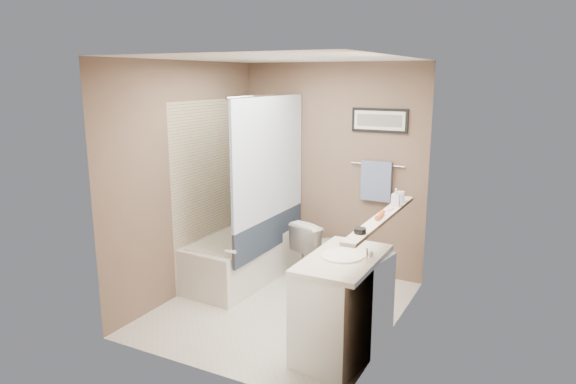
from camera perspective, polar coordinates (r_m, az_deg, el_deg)
The scene contains 32 objects.
ground at distance 5.21m, azimuth -0.78°, elevation -12.76°, with size 2.50×2.50×0.00m, color silver.
ceiling at distance 4.71m, azimuth -0.87°, elevation 14.40°, with size 2.20×2.50×0.04m, color white.
wall_back at distance 5.91m, azimuth 4.83°, elevation 2.53°, with size 2.20×0.04×2.40m, color brown.
wall_front at distance 3.81m, azimuth -9.61°, elevation -3.33°, with size 2.20×0.04×2.40m, color brown.
wall_left at distance 5.40m, azimuth -10.97°, elevation 1.37°, with size 0.04×2.50×2.40m, color brown.
wall_right at distance 4.42m, azimuth 11.60°, elevation -1.17°, with size 0.04×2.50×2.40m, color brown.
tile_surround at distance 5.84m, azimuth -7.95°, elevation 0.33°, with size 0.02×1.55×2.00m, color #C2B293.
curtain_rod at distance 5.34m, azimuth -2.12°, elevation 10.65°, with size 0.02×0.02×1.55m, color silver.
curtain_upper at distance 5.40m, azimuth -2.06°, elevation 3.75°, with size 0.03×1.45×1.28m, color white.
curtain_lower at distance 5.59m, azimuth -1.99°, elevation -4.58°, with size 0.03×1.45×0.36m, color #243143.
mirror at distance 4.20m, azimuth 11.42°, elevation 3.94°, with size 0.02×1.60×1.00m, color silver.
shelf at distance 4.32m, azimuth 10.42°, elevation -2.82°, with size 0.12×1.60×0.03m, color silver.
towel_bar at distance 5.69m, azimuth 9.91°, elevation 3.01°, with size 0.02×0.02×0.60m, color silver.
towel at distance 5.71m, azimuth 9.78°, elevation 1.20°, with size 0.34×0.05×0.44m, color #8FA4D0.
art_frame at distance 5.65m, azimuth 10.15°, elevation 7.84°, with size 0.62×0.03×0.26m, color black.
art_mat at distance 5.64m, azimuth 10.11°, elevation 7.83°, with size 0.56×0.00×0.20m, color white.
art_image at distance 5.63m, azimuth 10.10°, elevation 7.83°, with size 0.50×0.00×0.13m, color #595959.
door at distance 3.58m, azimuth -2.47°, elevation -7.64°, with size 0.80×0.02×2.00m, color silver.
door_handle at distance 3.78m, azimuth -6.45°, elevation -6.55°, with size 0.02×0.02×0.10m, color silver.
bathtub at distance 5.85m, azimuth -5.07°, elevation -7.23°, with size 0.70×1.50×0.50m, color silver.
tub_rim at distance 5.77m, azimuth -5.12°, elevation -4.90°, with size 0.56×1.36×0.02m, color beige.
toilet at distance 5.79m, azimuth 3.87°, elevation -6.38°, with size 0.39×0.69×0.70m, color silver.
vanity at distance 4.30m, azimuth 6.16°, elevation -12.72°, with size 0.50×0.90×0.80m, color white.
countertop at distance 4.14m, azimuth 6.17°, elevation -7.44°, with size 0.54×0.96×0.04m, color beige.
sink_basin at distance 4.14m, azimuth 6.05°, elevation -7.06°, with size 0.34×0.34×0.01m, color white.
faucet_spout at distance 4.06m, azimuth 8.71°, elevation -6.90°, with size 0.02×0.02×0.10m, color white.
faucet_knob at distance 4.16m, azimuth 9.15°, elevation -6.74°, with size 0.05×0.05×0.05m, color white.
candle_bowl_near at distance 3.82m, azimuth 8.02°, elevation -4.28°, with size 0.09×0.09×0.04m, color black.
hair_brush_front at distance 4.26m, azimuth 10.19°, elevation -2.54°, with size 0.04×0.04×0.22m, color #CA511C.
pink_comb at distance 4.51m, azimuth 11.22°, elevation -1.95°, with size 0.03×0.16×0.01m, color pink.
glass_jar at distance 4.81m, azimuth 12.34°, elevation -0.53°, with size 0.08×0.08×0.10m, color silver.
soap_bottle at distance 4.66m, azimuth 11.88°, elevation -0.56°, with size 0.07×0.07×0.16m, color #999999.
Camera 1 is at (2.23, -4.14, 2.25)m, focal length 32.00 mm.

